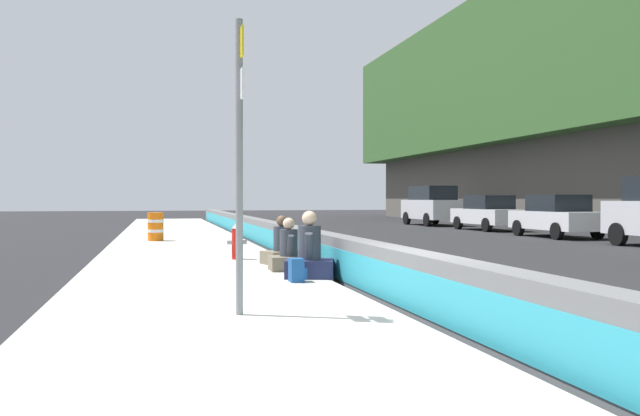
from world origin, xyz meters
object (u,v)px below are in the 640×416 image
(route_sign_post, at_px, (240,145))
(seated_person_rear, at_px, (282,249))
(backpack, at_px, (297,270))
(parked_car_midline, at_px, (488,213))
(seated_person_foreground, at_px, (309,257))
(parked_car_fourth, at_px, (557,216))
(parked_car_far, at_px, (432,205))
(seated_person_middle, at_px, (289,254))
(fire_hydrant, at_px, (237,240))
(construction_barrel, at_px, (156,226))

(route_sign_post, bearing_deg, seated_person_rear, -14.85)
(backpack, xyz_separation_m, parked_car_midline, (18.90, -13.41, 0.53))
(seated_person_foreground, bearing_deg, route_sign_post, 155.05)
(parked_car_fourth, distance_m, parked_car_far, 12.51)
(seated_person_middle, bearing_deg, parked_car_fourth, -50.03)
(seated_person_middle, xyz_separation_m, seated_person_rear, (1.29, -0.09, 0.00))
(seated_person_rear, bearing_deg, parked_car_fourth, -53.33)
(seated_person_middle, bearing_deg, seated_person_rear, -4.14)
(seated_person_foreground, height_order, seated_person_middle, seated_person_foreground)
(backpack, height_order, parked_car_fourth, parked_car_fourth)
(fire_hydrant, relative_size, parked_car_far, 0.18)
(backpack, xyz_separation_m, construction_barrel, (12.06, 2.39, 0.28))
(construction_barrel, relative_size, parked_car_far, 0.20)
(backpack, distance_m, construction_barrel, 12.30)
(parked_car_far, bearing_deg, route_sign_post, 152.90)
(construction_barrel, bearing_deg, parked_car_midline, -66.61)
(route_sign_post, distance_m, parked_car_midline, 26.45)
(fire_hydrant, bearing_deg, parked_car_fourth, -59.06)
(seated_person_foreground, bearing_deg, fire_hydrant, 12.30)
(seated_person_foreground, height_order, backpack, seated_person_foreground)
(fire_hydrant, xyz_separation_m, seated_person_rear, (-1.38, -0.82, -0.12))
(parked_car_far, bearing_deg, seated_person_middle, 151.08)
(route_sign_post, distance_m, seated_person_foreground, 4.32)
(construction_barrel, bearing_deg, parked_car_far, -49.66)
(parked_car_far, bearing_deg, parked_car_fourth, -179.67)
(fire_hydrant, relative_size, seated_person_foreground, 0.73)
(route_sign_post, distance_m, seated_person_rear, 6.61)
(parked_car_midline, bearing_deg, parked_car_fourth, 178.13)
(route_sign_post, bearing_deg, seated_person_middle, -17.54)
(seated_person_middle, distance_m, parked_car_fourth, 16.97)
(fire_hydrant, height_order, parked_car_midline, parked_car_midline)
(parked_car_midline, bearing_deg, fire_hydrant, 135.91)
(seated_person_foreground, xyz_separation_m, seated_person_middle, (1.27, 0.14, -0.05))
(seated_person_foreground, xyz_separation_m, parked_car_fourth, (12.16, -12.86, 0.35))
(seated_person_middle, bearing_deg, parked_car_far, -28.92)
(parked_car_fourth, bearing_deg, backpack, 133.99)
(seated_person_foreground, distance_m, seated_person_middle, 1.28)
(seated_person_rear, distance_m, parked_car_far, 25.57)
(backpack, bearing_deg, construction_barrel, 11.21)
(seated_person_rear, relative_size, construction_barrel, 1.11)
(parked_car_midline, height_order, parked_car_far, parked_car_far)
(seated_person_foreground, distance_m, parked_car_midline, 22.50)
(seated_person_rear, xyz_separation_m, parked_car_midline, (15.76, -13.11, 0.39))
(fire_hydrant, xyz_separation_m, seated_person_middle, (-2.67, -0.72, -0.12))
(route_sign_post, distance_m, construction_barrel, 15.20)
(route_sign_post, relative_size, construction_barrel, 3.79)
(seated_person_foreground, xyz_separation_m, backpack, (-0.59, 0.35, -0.18))
(fire_hydrant, distance_m, parked_car_far, 24.82)
(seated_person_foreground, distance_m, parked_car_far, 27.79)
(seated_person_middle, xyz_separation_m, parked_car_far, (23.40, -12.93, 0.72))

